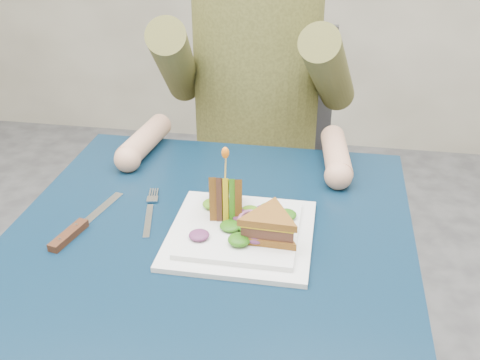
% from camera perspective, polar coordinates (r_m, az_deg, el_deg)
% --- Properties ---
extents(table, '(0.75, 0.75, 0.73)m').
position_cam_1_polar(table, '(1.10, -2.91, -8.33)').
color(table, black).
rests_on(table, ground).
extents(chair, '(0.42, 0.40, 0.93)m').
position_cam_1_polar(chair, '(1.74, 1.99, 2.27)').
color(chair, '#47474C').
rests_on(chair, ground).
extents(diner, '(0.54, 0.59, 0.74)m').
position_cam_1_polar(diner, '(1.50, 1.63, 13.24)').
color(diner, brown).
rests_on(diner, chair).
extents(plate, '(0.26, 0.26, 0.02)m').
position_cam_1_polar(plate, '(1.03, 0.08, -5.34)').
color(plate, white).
rests_on(plate, table).
extents(sandwich_flat, '(0.12, 0.12, 0.05)m').
position_cam_1_polar(sandwich_flat, '(0.98, 3.02, -4.69)').
color(sandwich_flat, brown).
rests_on(sandwich_flat, plate).
extents(sandwich_upright, '(0.08, 0.13, 0.13)m').
position_cam_1_polar(sandwich_upright, '(1.05, -1.44, -1.74)').
color(sandwich_upright, brown).
rests_on(sandwich_upright, plate).
extents(fork, '(0.05, 0.18, 0.01)m').
position_cam_1_polar(fork, '(1.11, -9.15, -3.31)').
color(fork, silver).
rests_on(fork, table).
extents(knife, '(0.06, 0.22, 0.02)m').
position_cam_1_polar(knife, '(1.08, -16.39, -4.88)').
color(knife, silver).
rests_on(knife, table).
extents(toothpick, '(0.01, 0.01, 0.06)m').
position_cam_1_polar(toothpick, '(1.02, -1.48, 1.37)').
color(toothpick, tan).
rests_on(toothpick, sandwich_upright).
extents(toothpick_frill, '(0.01, 0.01, 0.02)m').
position_cam_1_polar(toothpick_frill, '(1.00, -1.50, 2.79)').
color(toothpick_frill, orange).
rests_on(toothpick_frill, sandwich_upright).
extents(lettuce_spill, '(0.15, 0.13, 0.02)m').
position_cam_1_polar(lettuce_spill, '(1.02, 0.45, -4.08)').
color(lettuce_spill, '#337A14').
rests_on(lettuce_spill, plate).
extents(onion_ring, '(0.04, 0.04, 0.02)m').
position_cam_1_polar(onion_ring, '(1.02, 0.96, -4.04)').
color(onion_ring, '#9E4C7A').
rests_on(onion_ring, plate).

